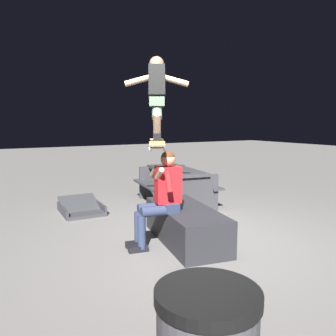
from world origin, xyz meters
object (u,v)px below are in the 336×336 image
kicker_ramp (81,209)px  picnic_table_back (176,181)px  person_sitting_on_ledge (161,194)px  skateboard (157,144)px  skater_airborne (157,93)px  ledge_box_main (186,225)px

kicker_ramp → picnic_table_back: size_ratio=0.54×
picnic_table_back → person_sitting_on_ledge: bearing=144.1°
skateboard → picnic_table_back: size_ratio=0.53×
skateboard → skater_airborne: 0.69m
skater_airborne → picnic_table_back: size_ratio=0.60×
person_sitting_on_ledge → skater_airborne: (0.20, -0.05, 1.36)m
ledge_box_main → skater_airborne: skater_airborne is taller
person_sitting_on_ledge → picnic_table_back: (1.99, -1.44, -0.24)m
skateboard → person_sitting_on_ledge: bearing=169.7°
picnic_table_back → ledge_box_main: bearing=152.6°
skater_airborne → kicker_ramp: 2.98m
picnic_table_back → skateboard: bearing=142.5°
person_sitting_on_ledge → skater_airborne: size_ratio=1.18×
person_sitting_on_ledge → kicker_ramp: size_ratio=1.32×
kicker_ramp → skateboard: bearing=-167.4°
kicker_ramp → ledge_box_main: bearing=-159.3°
ledge_box_main → skateboard: (0.14, 0.39, 1.16)m
ledge_box_main → skateboard: size_ratio=1.71×
ledge_box_main → person_sitting_on_ledge: 0.64m
person_sitting_on_ledge → picnic_table_back: 2.46m
ledge_box_main → person_sitting_on_ledge: person_sitting_on_ledge is taller
ledge_box_main → kicker_ramp: size_ratio=1.70×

